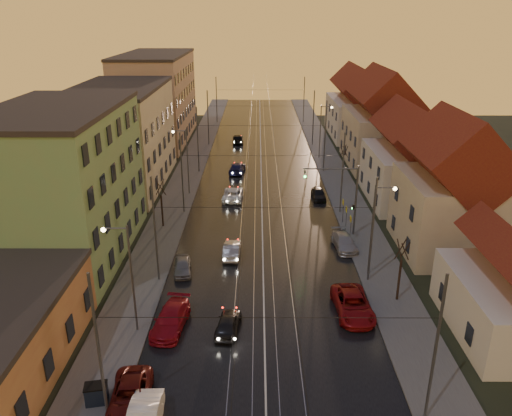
{
  "coord_description": "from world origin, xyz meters",
  "views": [
    {
      "loc": [
        -0.48,
        -27.02,
        20.61
      ],
      "look_at": [
        -0.64,
        19.32,
        2.39
      ],
      "focal_mm": 35.0,
      "sensor_mm": 36.0,
      "label": 1
    }
  ],
  "objects_px": {
    "driving_car_4": "(238,139)",
    "parked_right_2": "(319,194)",
    "driving_car_1": "(232,250)",
    "parked_left_2": "(171,319)",
    "parked_right_0": "(353,304)",
    "parked_right_1": "(344,242)",
    "street_lamp_3": "(322,126)",
    "driving_car_0": "(228,324)",
    "driving_car_2": "(233,194)",
    "parked_left_1": "(130,396)",
    "parked_left_3": "(183,266)",
    "traffic_light_mast": "(346,192)",
    "street_lamp_0": "(127,269)",
    "street_lamp_1": "(376,222)",
    "dumpster": "(97,394)",
    "street_lamp_2": "(185,155)",
    "driving_car_3": "(237,168)"
  },
  "relations": [
    {
      "from": "parked_right_2",
      "to": "dumpster",
      "type": "height_order",
      "value": "parked_right_2"
    },
    {
      "from": "street_lamp_0",
      "to": "driving_car_0",
      "type": "distance_m",
      "value": 7.85
    },
    {
      "from": "driving_car_4",
      "to": "parked_right_2",
      "type": "height_order",
      "value": "driving_car_4"
    },
    {
      "from": "driving_car_2",
      "to": "parked_right_2",
      "type": "height_order",
      "value": "driving_car_2"
    },
    {
      "from": "driving_car_0",
      "to": "driving_car_1",
      "type": "relative_size",
      "value": 0.92
    },
    {
      "from": "driving_car_3",
      "to": "driving_car_2",
      "type": "bearing_deg",
      "value": 94.95
    },
    {
      "from": "driving_car_0",
      "to": "driving_car_2",
      "type": "height_order",
      "value": "driving_car_2"
    },
    {
      "from": "driving_car_2",
      "to": "dumpster",
      "type": "relative_size",
      "value": 4.07
    },
    {
      "from": "driving_car_2",
      "to": "parked_left_1",
      "type": "relative_size",
      "value": 1.04
    },
    {
      "from": "driving_car_3",
      "to": "parked_right_0",
      "type": "distance_m",
      "value": 35.84
    },
    {
      "from": "street_lamp_1",
      "to": "driving_car_3",
      "type": "distance_m",
      "value": 31.58
    },
    {
      "from": "street_lamp_3",
      "to": "driving_car_0",
      "type": "height_order",
      "value": "street_lamp_3"
    },
    {
      "from": "driving_car_0",
      "to": "parked_left_3",
      "type": "height_order",
      "value": "driving_car_0"
    },
    {
      "from": "parked_right_0",
      "to": "driving_car_0",
      "type": "bearing_deg",
      "value": -168.61
    },
    {
      "from": "street_lamp_2",
      "to": "parked_left_2",
      "type": "relative_size",
      "value": 1.63
    },
    {
      "from": "parked_right_2",
      "to": "driving_car_4",
      "type": "bearing_deg",
      "value": 109.68
    },
    {
      "from": "parked_left_2",
      "to": "street_lamp_0",
      "type": "bearing_deg",
      "value": -164.48
    },
    {
      "from": "driving_car_0",
      "to": "driving_car_3",
      "type": "bearing_deg",
      "value": -81.57
    },
    {
      "from": "parked_left_2",
      "to": "parked_right_2",
      "type": "height_order",
      "value": "parked_left_2"
    },
    {
      "from": "traffic_light_mast",
      "to": "driving_car_2",
      "type": "height_order",
      "value": "traffic_light_mast"
    },
    {
      "from": "driving_car_1",
      "to": "street_lamp_2",
      "type": "bearing_deg",
      "value": -67.77
    },
    {
      "from": "street_lamp_1",
      "to": "traffic_light_mast",
      "type": "relative_size",
      "value": 1.11
    },
    {
      "from": "driving_car_1",
      "to": "parked_right_1",
      "type": "height_order",
      "value": "driving_car_1"
    },
    {
      "from": "street_lamp_2",
      "to": "street_lamp_3",
      "type": "xyz_separation_m",
      "value": [
        18.21,
        16.0,
        0.0
      ]
    },
    {
      "from": "street_lamp_0",
      "to": "street_lamp_1",
      "type": "distance_m",
      "value": 19.89
    },
    {
      "from": "driving_car_3",
      "to": "parked_left_3",
      "type": "xyz_separation_m",
      "value": [
        -3.54,
        -28.36,
        -0.08
      ]
    },
    {
      "from": "street_lamp_2",
      "to": "driving_car_4",
      "type": "bearing_deg",
      "value": 78.25
    },
    {
      "from": "driving_car_1",
      "to": "parked_left_2",
      "type": "distance_m",
      "value": 11.66
    },
    {
      "from": "driving_car_4",
      "to": "parked_left_3",
      "type": "height_order",
      "value": "driving_car_4"
    },
    {
      "from": "driving_car_3",
      "to": "parked_left_3",
      "type": "bearing_deg",
      "value": 88.4
    },
    {
      "from": "parked_right_2",
      "to": "dumpster",
      "type": "bearing_deg",
      "value": -117.55
    },
    {
      "from": "driving_car_2",
      "to": "dumpster",
      "type": "distance_m",
      "value": 33.65
    },
    {
      "from": "street_lamp_2",
      "to": "parked_right_0",
      "type": "distance_m",
      "value": 30.37
    },
    {
      "from": "driving_car_0",
      "to": "dumpster",
      "type": "distance_m",
      "value": 9.84
    },
    {
      "from": "street_lamp_1",
      "to": "parked_right_1",
      "type": "bearing_deg",
      "value": 106.3
    },
    {
      "from": "driving_car_0",
      "to": "parked_left_1",
      "type": "xyz_separation_m",
      "value": [
        -5.1,
        -6.97,
        0.02
      ]
    },
    {
      "from": "street_lamp_2",
      "to": "parked_right_1",
      "type": "bearing_deg",
      "value": -41.65
    },
    {
      "from": "parked_right_0",
      "to": "parked_right_1",
      "type": "distance_m",
      "value": 10.94
    },
    {
      "from": "driving_car_3",
      "to": "dumpster",
      "type": "height_order",
      "value": "driving_car_3"
    },
    {
      "from": "parked_left_2",
      "to": "driving_car_0",
      "type": "bearing_deg",
      "value": 1.37
    },
    {
      "from": "traffic_light_mast",
      "to": "parked_left_1",
      "type": "xyz_separation_m",
      "value": [
        -15.59,
        -22.95,
        -3.95
      ]
    },
    {
      "from": "driving_car_4",
      "to": "dumpster",
      "type": "distance_m",
      "value": 60.62
    },
    {
      "from": "parked_right_0",
      "to": "dumpster",
      "type": "height_order",
      "value": "parked_right_0"
    },
    {
      "from": "street_lamp_3",
      "to": "parked_right_0",
      "type": "distance_m",
      "value": 42.02
    },
    {
      "from": "driving_car_4",
      "to": "parked_left_1",
      "type": "height_order",
      "value": "driving_car_4"
    },
    {
      "from": "driving_car_2",
      "to": "driving_car_0",
      "type": "bearing_deg",
      "value": 94.33
    },
    {
      "from": "driving_car_2",
      "to": "parked_right_0",
      "type": "xyz_separation_m",
      "value": [
        9.88,
        -23.91,
        0.07
      ]
    },
    {
      "from": "driving_car_0",
      "to": "parked_left_3",
      "type": "relative_size",
      "value": 1.04
    },
    {
      "from": "parked_right_1",
      "to": "driving_car_3",
      "type": "bearing_deg",
      "value": 109.54
    },
    {
      "from": "traffic_light_mast",
      "to": "driving_car_2",
      "type": "bearing_deg",
      "value": 138.22
    }
  ]
}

